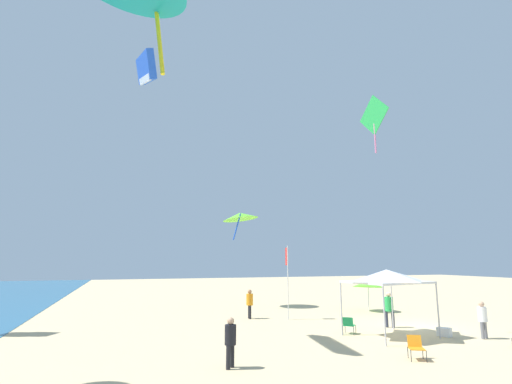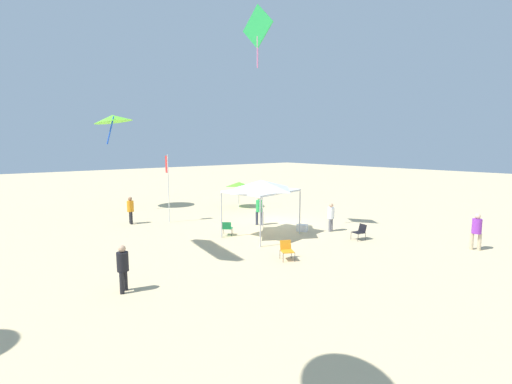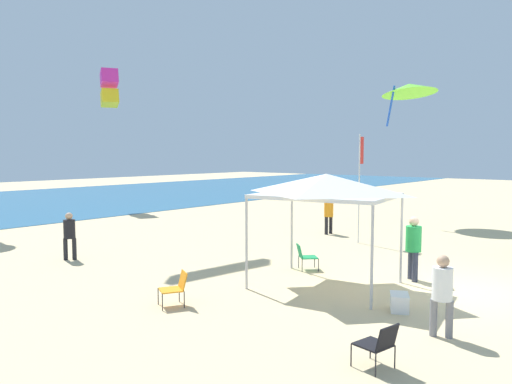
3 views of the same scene
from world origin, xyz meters
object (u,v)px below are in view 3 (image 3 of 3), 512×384
(person_near_umbrella, at_px, (442,289))
(kite_delta_lime, at_px, (409,89))
(canopy_tent, at_px, (326,186))
(cooler_box, at_px, (399,302))
(folding_chair_near_cooler, at_px, (305,255))
(person_by_tent, at_px, (413,243))
(folding_chair_right_of_tent, at_px, (176,286))
(person_kite_handler, at_px, (329,212))
(person_watching_sky, at_px, (69,232))
(kite_box_magenta, at_px, (109,88))
(banner_flag, at_px, (360,178))
(folding_chair_facing_ocean, at_px, (379,342))

(person_near_umbrella, distance_m, kite_delta_lime, 18.06)
(canopy_tent, bearing_deg, cooler_box, -107.14)
(folding_chair_near_cooler, relative_size, person_near_umbrella, 0.49)
(person_by_tent, relative_size, kite_delta_lime, 0.48)
(folding_chair_right_of_tent, distance_m, person_kite_handler, 11.74)
(person_watching_sky, bearing_deg, folding_chair_right_of_tent, 123.31)
(cooler_box, distance_m, kite_box_magenta, 26.56)
(banner_flag, height_order, kite_delta_lime, kite_delta_lime)
(person_kite_handler, height_order, person_watching_sky, person_kite_handler)
(canopy_tent, distance_m, folding_chair_right_of_tent, 4.83)
(person_near_umbrella, relative_size, person_kite_handler, 0.95)
(folding_chair_facing_ocean, xyz_separation_m, person_kite_handler, (11.56, 8.00, 0.55))
(person_by_tent, height_order, person_near_umbrella, person_by_tent)
(canopy_tent, xyz_separation_m, banner_flag, (6.49, 2.40, -0.12))
(kite_box_magenta, relative_size, kite_delta_lime, 0.65)
(person_near_umbrella, xyz_separation_m, kite_delta_lime, (15.42, 7.17, 6.06))
(folding_chair_near_cooler, distance_m, cooler_box, 4.43)
(person_watching_sky, relative_size, kite_delta_lime, 0.42)
(folding_chair_near_cooler, bearing_deg, banner_flag, -36.71)
(canopy_tent, height_order, folding_chair_near_cooler, canopy_tent)
(folding_chair_right_of_tent, distance_m, cooler_box, 5.30)
(folding_chair_near_cooler, height_order, folding_chair_facing_ocean, same)
(folding_chair_facing_ocean, distance_m, person_by_tent, 6.39)
(canopy_tent, relative_size, person_near_umbrella, 2.36)
(folding_chair_facing_ocean, relative_size, person_near_umbrella, 0.49)
(banner_flag, distance_m, kite_delta_lime, 8.44)
(person_watching_sky, bearing_deg, kite_delta_lime, -155.17)
(folding_chair_near_cooler, xyz_separation_m, person_by_tent, (0.93, -3.12, 0.62))
(canopy_tent, xyz_separation_m, person_watching_sky, (-2.77, 8.53, -1.81))
(canopy_tent, height_order, kite_delta_lime, kite_delta_lime)
(cooler_box, xyz_separation_m, banner_flag, (7.26, 4.88, 2.45))
(person_kite_handler, height_order, kite_box_magenta, kite_box_magenta)
(person_near_umbrella, bearing_deg, folding_chair_facing_ocean, -114.47)
(folding_chair_facing_ocean, distance_m, kite_box_magenta, 28.55)
(folding_chair_near_cooler, xyz_separation_m, banner_flag, (5.31, 0.92, 2.18))
(canopy_tent, bearing_deg, person_watching_sky, 108.00)
(folding_chair_near_cooler, distance_m, banner_flag, 5.81)
(cooler_box, height_order, banner_flag, banner_flag)
(person_watching_sky, relative_size, kite_box_magenta, 0.65)
(kite_box_magenta, bearing_deg, banner_flag, 113.57)
(person_watching_sky, bearing_deg, kite_box_magenta, -86.46)
(folding_chair_facing_ocean, xyz_separation_m, banner_flag, (10.46, 5.90, 2.18))
(folding_chair_near_cooler, height_order, person_kite_handler, person_kite_handler)
(canopy_tent, relative_size, kite_delta_lime, 1.01)
(canopy_tent, xyz_separation_m, folding_chair_facing_ocean, (-3.97, -3.50, -2.30))
(canopy_tent, height_order, kite_box_magenta, kite_box_magenta)
(person_near_umbrella, bearing_deg, folding_chair_near_cooler, 133.92)
(cooler_box, height_order, person_kite_handler, person_kite_handler)
(folding_chair_near_cooler, height_order, person_near_umbrella, person_near_umbrella)
(person_kite_handler, bearing_deg, cooler_box, 48.26)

